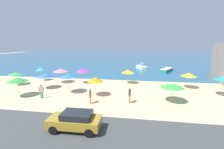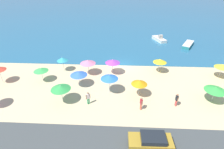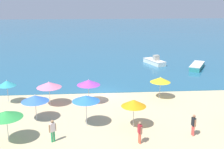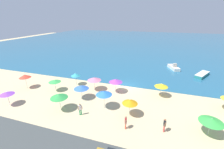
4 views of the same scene
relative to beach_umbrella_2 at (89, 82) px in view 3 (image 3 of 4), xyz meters
The scene contains 15 objects.
ground_plane 3.86m from the beach_umbrella_2, 63.59° to the left, with size 160.00×160.00×0.00m, color #D3BB8C.
sea 57.92m from the beach_umbrella_2, 88.59° to the left, with size 150.00×110.00×0.05m, color #266182.
beach_umbrella_2 is the anchor object (origin of this frame).
beach_umbrella_4 6.75m from the beach_umbrella_2, 57.80° to the right, with size 2.00×2.00×2.45m.
beach_umbrella_5 3.79m from the beach_umbrella_2, behind, with size 2.38×2.38×2.45m.
beach_umbrella_6 9.41m from the beach_umbrella_2, 128.03° to the right, with size 2.35×2.35×2.50m.
beach_umbrella_9 5.11m from the beach_umbrella_2, 91.94° to the right, with size 2.26×2.26×2.70m.
beach_umbrella_11 8.00m from the beach_umbrella_2, behind, with size 1.77×1.77×2.43m.
beach_umbrella_12 7.39m from the beach_umbrella_2, ahead, with size 2.08×2.08×2.35m.
beach_umbrella_13 5.80m from the beach_umbrella_2, 140.66° to the right, with size 2.32×2.32×2.31m.
bather_0 9.14m from the beach_umbrella_2, 66.11° to the right, with size 0.30×0.56×1.69m.
bather_1 10.92m from the beach_umbrella_2, 43.16° to the right, with size 0.27×0.57×1.71m.
bather_2 8.11m from the beach_umbrella_2, 108.76° to the right, with size 0.49×0.38×1.72m.
skiff_nearshore 20.48m from the beach_umbrella_2, 38.87° to the left, with size 3.71×5.10×0.70m.
skiff_offshore 19.09m from the beach_umbrella_2, 57.58° to the left, with size 2.98×4.71×1.51m.
Camera 3 is at (-1.12, -29.19, 10.18)m, focal length 45.00 mm.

